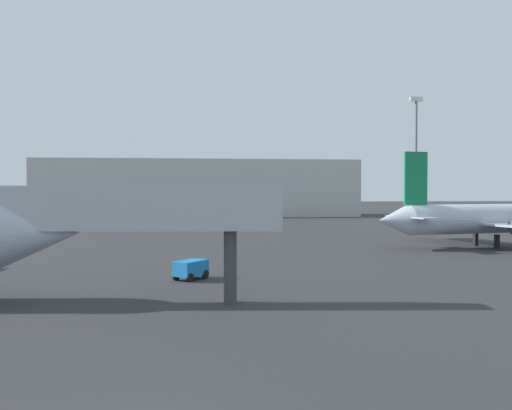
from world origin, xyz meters
name	(u,v)px	position (x,y,z in m)	size (l,w,h in m)	color
airplane_on_taxiway	(492,219)	(33.29, 42.86, 3.07)	(28.37, 24.01, 10.10)	#B2BCCC
jet_bridge	(71,211)	(-5.31, 17.43, 5.00)	(21.00, 4.25, 6.53)	#B2B7BC
baggage_cart	(191,268)	(1.04, 24.54, 0.76)	(2.51, 2.69, 1.30)	#1972BF
light_mast_right	(416,153)	(42.22, 85.13, 13.12)	(2.40, 0.50, 23.63)	slate
terminal_building	(199,188)	(2.10, 120.60, 6.73)	(75.54, 18.42, 13.46)	#B7B7B2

